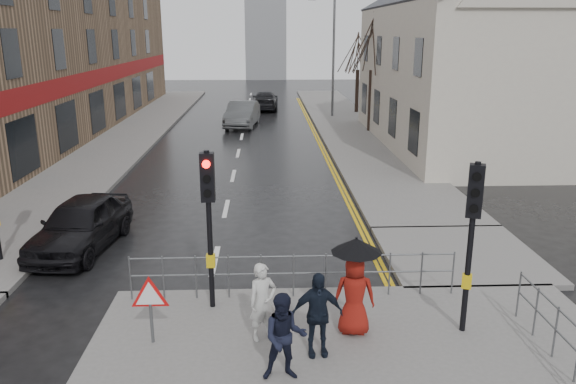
{
  "coord_description": "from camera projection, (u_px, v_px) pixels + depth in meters",
  "views": [
    {
      "loc": [
        1.38,
        -10.72,
        5.8
      ],
      "look_at": [
        1.91,
        2.61,
        1.97
      ],
      "focal_mm": 35.0,
      "sensor_mm": 36.0,
      "label": 1
    }
  ],
  "objects": [
    {
      "name": "ground",
      "position": [
        203.0,
        317.0,
        11.84
      ],
      "size": [
        120.0,
        120.0,
        0.0
      ],
      "primitive_type": "plane",
      "color": "black",
      "rests_on": "ground"
    },
    {
      "name": "left_pavement",
      "position": [
        135.0,
        130.0,
        33.66
      ],
      "size": [
        4.0,
        44.0,
        0.14
      ],
      "primitive_type": "cube",
      "color": "#605E5B",
      "rests_on": "ground"
    },
    {
      "name": "right_pavement",
      "position": [
        345.0,
        124.0,
        36.08
      ],
      "size": [
        4.0,
        40.0,
        0.14
      ],
      "primitive_type": "cube",
      "color": "#605E5B",
      "rests_on": "ground"
    },
    {
      "name": "pavement_bridge_right",
      "position": [
        459.0,
        254.0,
        14.95
      ],
      "size": [
        4.0,
        4.2,
        0.14
      ],
      "primitive_type": "cube",
      "color": "#605E5B",
      "rests_on": "ground"
    },
    {
      "name": "building_left_terrace",
      "position": [
        24.0,
        46.0,
        31.12
      ],
      "size": [
        8.0,
        42.0,
        10.0
      ],
      "primitive_type": "cube",
      "color": "#8F6F52",
      "rests_on": "ground"
    },
    {
      "name": "building_right_cream",
      "position": [
        476.0,
        52.0,
        28.27
      ],
      "size": [
        9.0,
        16.4,
        10.1
      ],
      "color": "#BCB3A4",
      "rests_on": "ground"
    },
    {
      "name": "church_tower",
      "position": [
        265.0,
        4.0,
        68.95
      ],
      "size": [
        5.0,
        5.0,
        18.0
      ],
      "primitive_type": "cube",
      "color": "gray",
      "rests_on": "ground"
    },
    {
      "name": "traffic_signal_near_left",
      "position": [
        208.0,
        203.0,
        11.36
      ],
      "size": [
        0.28,
        0.27,
        3.4
      ],
      "color": "black",
      "rests_on": "near_pavement"
    },
    {
      "name": "traffic_signal_near_right",
      "position": [
        473.0,
        219.0,
        10.4
      ],
      "size": [
        0.34,
        0.33,
        3.4
      ],
      "color": "black",
      "rests_on": "near_pavement"
    },
    {
      "name": "guard_railing_front",
      "position": [
        293.0,
        266.0,
        12.25
      ],
      "size": [
        7.14,
        0.04,
        1.0
      ],
      "color": "#595B5E",
      "rests_on": "near_pavement"
    },
    {
      "name": "warning_sign",
      "position": [
        150.0,
        299.0,
        10.36
      ],
      "size": [
        0.8,
        0.07,
        1.35
      ],
      "color": "#595B5E",
      "rests_on": "near_pavement"
    },
    {
      "name": "street_lamp",
      "position": [
        331.0,
        48.0,
        37.65
      ],
      "size": [
        1.83,
        0.25,
        8.0
      ],
      "color": "#595B5E",
      "rests_on": "right_pavement"
    },
    {
      "name": "tree_near",
      "position": [
        373.0,
        43.0,
        31.84
      ],
      "size": [
        2.4,
        2.4,
        6.58
      ],
      "color": "#32221B",
      "rests_on": "right_pavement"
    },
    {
      "name": "tree_far",
      "position": [
        358.0,
        51.0,
        39.74
      ],
      "size": [
        2.4,
        2.4,
        5.64
      ],
      "color": "#32221B",
      "rests_on": "right_pavement"
    },
    {
      "name": "pedestrian_a",
      "position": [
        263.0,
        302.0,
        10.54
      ],
      "size": [
        0.66,
        0.57,
        1.52
      ],
      "primitive_type": "imported",
      "rotation": [
        0.0,
        0.0,
        0.45
      ],
      "color": "beige",
      "rests_on": "near_pavement"
    },
    {
      "name": "pedestrian_b",
      "position": [
        285.0,
        337.0,
        9.31
      ],
      "size": [
        0.76,
        0.6,
        1.54
      ],
      "primitive_type": "imported",
      "rotation": [
        0.0,
        0.0,
        0.02
      ],
      "color": "black",
      "rests_on": "near_pavement"
    },
    {
      "name": "pedestrian_with_umbrella",
      "position": [
        355.0,
        281.0,
        10.66
      ],
      "size": [
        0.96,
        0.96,
        1.96
      ],
      "color": "maroon",
      "rests_on": "near_pavement"
    },
    {
      "name": "pedestrian_d",
      "position": [
        317.0,
        314.0,
        10.02
      ],
      "size": [
        0.96,
        0.46,
        1.59
      ],
      "primitive_type": "imported",
      "rotation": [
        0.0,
        0.0,
        0.08
      ],
      "color": "black",
      "rests_on": "near_pavement"
    },
    {
      "name": "car_parked",
      "position": [
        81.0,
        224.0,
        15.34
      ],
      "size": [
        2.23,
        4.4,
        1.44
      ],
      "primitive_type": "imported",
      "rotation": [
        0.0,
        0.0,
        -0.13
      ],
      "color": "black",
      "rests_on": "ground"
    },
    {
      "name": "car_mid",
      "position": [
        242.0,
        114.0,
        35.22
      ],
      "size": [
        2.23,
        4.91,
        1.56
      ],
      "primitive_type": "imported",
      "rotation": [
        0.0,
        0.0,
        -0.12
      ],
      "color": "#434548",
      "rests_on": "ground"
    },
    {
      "name": "car_far",
      "position": [
        265.0,
        101.0,
        42.79
      ],
      "size": [
        2.07,
        4.82,
        1.38
      ],
      "primitive_type": "imported",
      "rotation": [
        0.0,
        0.0,
        3.11
      ],
      "color": "black",
      "rests_on": "ground"
    }
  ]
}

